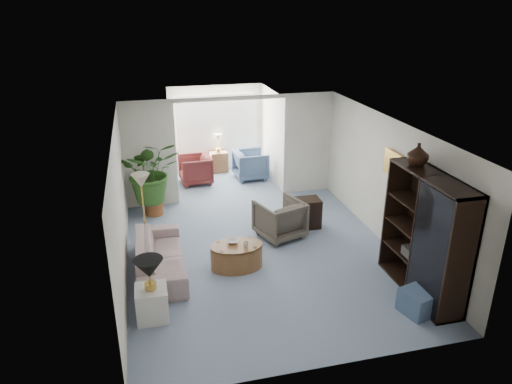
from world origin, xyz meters
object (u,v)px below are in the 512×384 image
object	(u,v)px
cabinet_urn	(418,154)
ottoman	(418,302)
floor_lamp	(141,181)
sunroom_table	(219,162)
sofa	(160,256)
coffee_table	(237,256)
coffee_bowl	(233,241)
wingback_chair	(280,219)
sunroom_chair_maroon	(195,170)
entertainment_cabinet	(425,236)
plant_pot	(154,207)
sunroom_chair_blue	(251,165)
end_table	(152,303)
side_table_dark	(307,213)
framed_picture	(393,164)
table_lamp	(149,268)
coffee_cup	(246,244)

from	to	relation	value
cabinet_urn	ottoman	distance (m)	2.32
floor_lamp	sunroom_table	xyz separation A→B (m)	(2.14, 3.65, -0.96)
sofa	coffee_table	distance (m)	1.36
coffee_table	ottoman	bearing A→B (deg)	-39.30
coffee_bowl	ottoman	bearing A→B (deg)	-40.09
sofa	wingback_chair	size ratio (longest dim) A/B	2.41
sunroom_chair_maroon	entertainment_cabinet	bearing A→B (deg)	23.81
plant_pot	sunroom_chair_blue	xyz separation A→B (m)	(2.66, 1.75, 0.22)
sunroom_chair_blue	sunroom_chair_maroon	xyz separation A→B (m)	(-1.50, 0.00, -0.01)
wingback_chair	cabinet_urn	xyz separation A→B (m)	(1.69, -1.94, 1.84)
end_table	coffee_table	size ratio (longest dim) A/B	0.55
wingback_chair	sunroom_chair_blue	xyz separation A→B (m)	(0.22, 3.49, -0.01)
side_table_dark	plant_pot	bearing A→B (deg)	155.41
coffee_bowl	cabinet_urn	size ratio (longest dim) A/B	0.60
wingback_chair	framed_picture	bearing A→B (deg)	137.35
sofa	sunroom_table	world-z (taller)	sofa
side_table_dark	sunroom_chair_blue	distance (m)	3.23
side_table_dark	coffee_table	bearing A→B (deg)	-144.72
side_table_dark	table_lamp	bearing A→B (deg)	-143.99
coffee_bowl	wingback_chair	world-z (taller)	wingback_chair
coffee_bowl	sunroom_chair_blue	xyz separation A→B (m)	(1.37, 4.36, -0.09)
wingback_chair	side_table_dark	xyz separation A→B (m)	(0.70, 0.30, -0.08)
framed_picture	floor_lamp	xyz separation A→B (m)	(-4.59, 1.45, -0.45)
side_table_dark	floor_lamp	bearing A→B (deg)	175.06
coffee_table	sunroom_table	size ratio (longest dim) A/B	1.64
entertainment_cabinet	plant_pot	distance (m)	5.94
entertainment_cabinet	sunroom_table	distance (m)	7.08
coffee_table	wingback_chair	distance (m)	1.48
cabinet_urn	ottoman	size ratio (longest dim) A/B	0.76
coffee_table	coffee_cup	xyz separation A→B (m)	(0.15, -0.10, 0.27)
framed_picture	sunroom_chair_blue	distance (m)	4.85
plant_pot	entertainment_cabinet	bearing A→B (deg)	-45.31
coffee_cup	floor_lamp	bearing A→B (deg)	135.93
coffee_bowl	plant_pot	world-z (taller)	coffee_bowl
sofa	cabinet_urn	size ratio (longest dim) A/B	5.75
sunroom_chair_maroon	sunroom_table	world-z (taller)	sunroom_chair_maroon
table_lamp	side_table_dark	world-z (taller)	table_lamp
coffee_bowl	plant_pot	distance (m)	2.93
end_table	side_table_dark	distance (m)	4.14
wingback_chair	ottoman	size ratio (longest dim) A/B	1.83
side_table_dark	sunroom_chair_maroon	xyz separation A→B (m)	(-1.98, 3.19, 0.06)
wingback_chair	sunroom_table	size ratio (longest dim) A/B	1.50
floor_lamp	coffee_cup	world-z (taller)	floor_lamp
sofa	side_table_dark	distance (m)	3.33
sunroom_chair_blue	wingback_chair	bearing A→B (deg)	173.57
wingback_chair	sunroom_chair_blue	world-z (taller)	wingback_chair
floor_lamp	sunroom_chair_maroon	distance (m)	3.33
sunroom_table	cabinet_urn	bearing A→B (deg)	-70.21
coffee_cup	sunroom_chair_maroon	world-z (taller)	sunroom_chair_maroon
wingback_chair	side_table_dark	size ratio (longest dim) A/B	1.37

